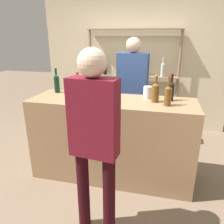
# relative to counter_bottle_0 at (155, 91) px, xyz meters

# --- Properties ---
(ground_plane) EXTENTS (16.00, 16.00, 0.00)m
(ground_plane) POSITION_rel_counter_bottle_0_xyz_m (-0.52, -0.03, -1.20)
(ground_plane) COLOR #7A6651
(bar_counter) EXTENTS (2.06, 0.67, 1.07)m
(bar_counter) POSITION_rel_counter_bottle_0_xyz_m (-0.52, -0.03, -0.66)
(bar_counter) COLOR #997551
(bar_counter) RESTS_ON ground_plane
(back_wall) EXTENTS (3.66, 0.12, 2.80)m
(back_wall) POSITION_rel_counter_bottle_0_xyz_m (-0.52, 1.90, 0.20)
(back_wall) COLOR beige
(back_wall) RESTS_ON ground_plane
(back_shelf) EXTENTS (1.78, 0.18, 1.95)m
(back_shelf) POSITION_rel_counter_bottle_0_xyz_m (-0.52, 1.72, 0.06)
(back_shelf) COLOR #897056
(back_shelf) RESTS_ON ground_plane
(counter_bottle_0) EXTENTS (0.09, 0.09, 0.32)m
(counter_bottle_0) POSITION_rel_counter_bottle_0_xyz_m (0.00, 0.00, 0.00)
(counter_bottle_0) COLOR brown
(counter_bottle_0) RESTS_ON bar_counter
(counter_bottle_1) EXTENTS (0.09, 0.09, 0.32)m
(counter_bottle_1) POSITION_rel_counter_bottle_0_xyz_m (-0.96, -0.03, -0.00)
(counter_bottle_1) COLOR brown
(counter_bottle_1) RESTS_ON bar_counter
(counter_bottle_2) EXTENTS (0.08, 0.08, 0.32)m
(counter_bottle_2) POSITION_rel_counter_bottle_0_xyz_m (0.14, -0.12, -0.00)
(counter_bottle_2) COLOR brown
(counter_bottle_2) RESTS_ON bar_counter
(counter_bottle_3) EXTENTS (0.07, 0.07, 0.34)m
(counter_bottle_3) POSITION_rel_counter_bottle_0_xyz_m (-1.35, 0.16, 0.01)
(counter_bottle_3) COLOR black
(counter_bottle_3) RESTS_ON bar_counter
(counter_bottle_4) EXTENTS (0.07, 0.07, 0.33)m
(counter_bottle_4) POSITION_rel_counter_bottle_0_xyz_m (0.18, 0.10, -0.00)
(counter_bottle_4) COLOR black
(counter_bottle_4) RESTS_ON bar_counter
(wine_glass) EXTENTS (0.08, 0.08, 0.15)m
(wine_glass) POSITION_rel_counter_bottle_0_xyz_m (-0.79, -0.05, -0.02)
(wine_glass) COLOR silver
(wine_glass) RESTS_ON bar_counter
(cork_jar) EXTENTS (0.11, 0.11, 0.15)m
(cork_jar) POSITION_rel_counter_bottle_0_xyz_m (-0.10, 0.15, -0.05)
(cork_jar) COLOR silver
(cork_jar) RESTS_ON bar_counter
(customer_center) EXTENTS (0.43, 0.23, 1.74)m
(customer_center) POSITION_rel_counter_bottle_0_xyz_m (-0.45, -0.97, -0.16)
(customer_center) COLOR black
(customer_center) RESTS_ON ground_plane
(server_behind_counter) EXTENTS (0.50, 0.25, 1.81)m
(server_behind_counter) POSITION_rel_counter_bottle_0_xyz_m (-0.41, 0.94, -0.14)
(server_behind_counter) COLOR #121C33
(server_behind_counter) RESTS_ON ground_plane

